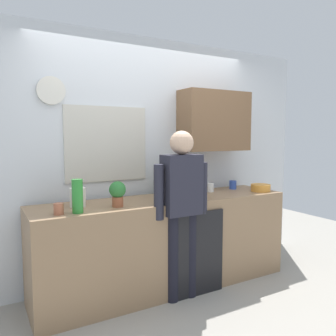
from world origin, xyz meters
TOP-DOWN VIEW (x-y plane):
  - ground_plane at (0.00, 0.00)m, footprint 8.00×8.00m
  - kitchen_counter at (0.00, 0.30)m, footprint 2.65×0.64m
  - dishwasher_panel at (0.18, -0.03)m, footprint 0.56×0.02m
  - back_wall_assembly at (0.09, 0.70)m, footprint 4.25×0.42m
  - coffee_maker at (0.22, 0.53)m, footprint 0.20×0.20m
  - bottle_clear_soda at (-0.94, 0.10)m, footprint 0.09×0.09m
  - bottle_green_wine at (-0.00, 0.38)m, footprint 0.07×0.07m
  - bottle_olive_oil at (0.31, 0.19)m, footprint 0.06×0.06m
  - cup_blue_mug at (0.99, 0.43)m, footprint 0.08×0.08m
  - cup_white_mug at (0.63, 0.41)m, footprint 0.08×0.08m
  - cup_terracotta_mug at (-1.09, 0.12)m, footprint 0.08×0.08m
  - mixing_bowl at (1.16, 0.15)m, footprint 0.22×0.22m
  - potted_plant at (-0.57, 0.17)m, footprint 0.15×0.15m
  - storage_canister at (-0.88, 0.34)m, footprint 0.14×0.14m
  - person_at_sink at (0.00, 0.00)m, footprint 0.57×0.22m

SIDE VIEW (x-z plane):
  - ground_plane at x=0.00m, z-range 0.00..0.00m
  - dishwasher_panel at x=0.18m, z-range 0.00..0.83m
  - kitchen_counter at x=0.00m, z-range 0.00..0.92m
  - person_at_sink at x=0.00m, z-range 0.15..1.75m
  - mixing_bowl at x=1.16m, z-range 0.92..1.00m
  - cup_terracotta_mug at x=-1.09m, z-range 0.92..1.01m
  - cup_white_mug at x=0.63m, z-range 0.92..1.02m
  - cup_blue_mug at x=0.99m, z-range 0.92..1.02m
  - storage_canister at x=-0.88m, z-range 0.92..1.09m
  - bottle_olive_oil at x=0.31m, z-range 0.92..1.17m
  - potted_plant at x=-0.57m, z-range 0.94..1.17m
  - bottle_clear_soda at x=-0.94m, z-range 0.92..1.20m
  - coffee_maker at x=0.22m, z-range 0.90..1.23m
  - bottle_green_wine at x=0.00m, z-range 0.92..1.22m
  - back_wall_assembly at x=0.09m, z-range 0.06..2.66m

